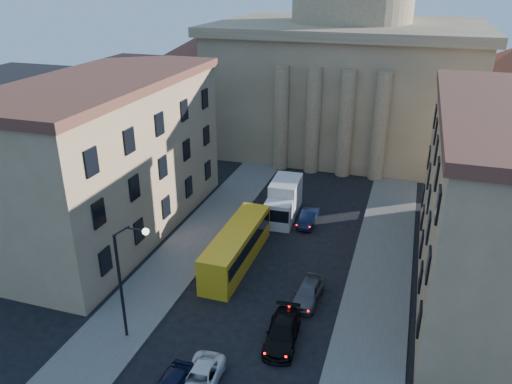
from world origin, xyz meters
TOP-DOWN VIEW (x-y plane):
  - sidewalk_left at (-8.50, 18.00)m, footprint 5.00×60.00m
  - sidewalk_right at (8.50, 18.00)m, footprint 5.00×60.00m
  - church at (0.00, 55.47)m, footprint 68.02×28.76m
  - building_left at (-17.00, 22.00)m, footprint 11.60×26.60m
  - building_right at (17.00, 22.00)m, footprint 11.60×26.60m
  - street_lamp at (-6.97, 8.00)m, footprint 2.62×0.44m
  - car_left_mid at (-0.80, 5.31)m, footprint 2.37×4.66m
  - car_right_mid at (2.84, 10.81)m, footprint 2.50×5.26m
  - car_right_far at (3.50, 15.90)m, footprint 2.00×4.59m
  - car_right_distant at (0.80, 28.38)m, footprint 1.50×4.20m
  - city_bus at (-3.50, 19.35)m, footprint 2.66×11.21m
  - box_truck at (-1.98, 29.25)m, footprint 2.97×6.88m

SIDE VIEW (x-z plane):
  - sidewalk_left at x=-8.50m, z-range 0.00..0.15m
  - sidewalk_right at x=8.50m, z-range 0.00..0.15m
  - car_left_mid at x=-0.80m, z-range 0.00..1.26m
  - car_right_distant at x=0.80m, z-range 0.00..1.38m
  - car_right_mid at x=2.84m, z-range 0.00..1.48m
  - car_right_far at x=3.50m, z-range 0.00..1.54m
  - city_bus at x=-3.50m, z-range 0.12..3.27m
  - box_truck at x=-1.98m, z-range -0.10..3.61m
  - street_lamp at x=-6.97m, z-range 0.87..9.70m
  - building_left at x=-17.00m, z-range 0.07..14.77m
  - building_right at x=17.00m, z-range 0.07..14.77m
  - church at x=0.00m, z-range -6.42..30.18m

